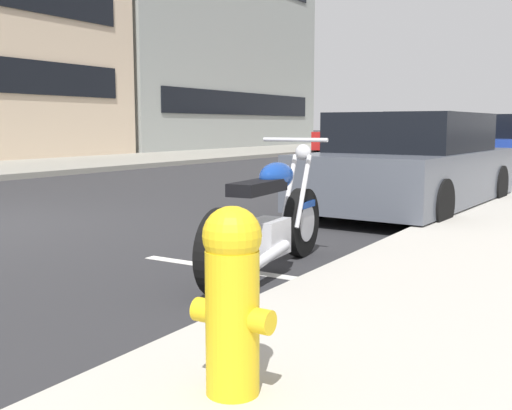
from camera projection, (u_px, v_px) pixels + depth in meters
name	position (u px, v px, depth m)	size (l,w,h in m)	color
sidewalk_far_curb	(150.00, 159.00, 21.41)	(120.00, 5.00, 0.14)	gray
parking_stall_stripe	(248.00, 271.00, 5.19)	(0.12, 2.20, 0.01)	silver
parked_motorcycle	(269.00, 222.00, 5.11)	(2.17, 0.62, 1.12)	black
parked_car_across_street	(412.00, 165.00, 8.72)	(4.28, 2.07, 1.40)	#4C515B
parked_car_at_intersection	(495.00, 150.00, 13.21)	(4.08, 1.95, 1.45)	navy
crossing_truck	(420.00, 129.00, 32.34)	(2.36, 4.92, 1.94)	#4C5156
car_opposite_curb	(349.00, 137.00, 27.77)	(4.42, 1.93, 1.47)	#AD1919
fire_hydrant	(232.00, 296.00, 2.47)	(0.24, 0.36, 0.78)	gold
townhouse_mid_block	(156.00, 51.00, 33.16)	(15.26, 11.49, 10.39)	#939993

